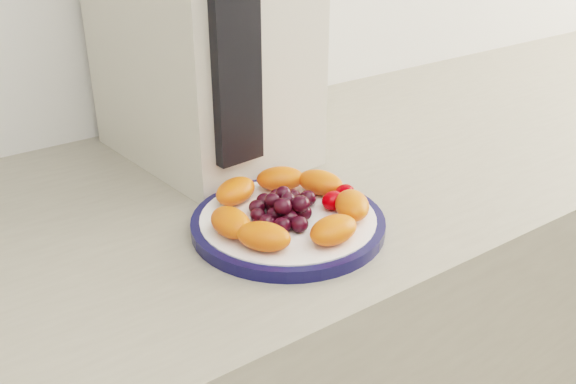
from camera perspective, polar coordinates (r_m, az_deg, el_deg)
plate_rim at (r=0.77m, az=-0.00°, el=-2.83°), size 0.23×0.23×0.01m
plate_face at (r=0.77m, az=-0.00°, el=-2.76°), size 0.21×0.21×0.02m
appliance_body at (r=0.94m, az=-7.78°, el=14.12°), size 0.24×0.32×0.37m
appliance_panel at (r=0.78m, az=-4.73°, el=12.21°), size 0.07×0.03×0.28m
fruit_plate at (r=0.76m, az=0.30°, el=-1.18°), size 0.20×0.20×0.03m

